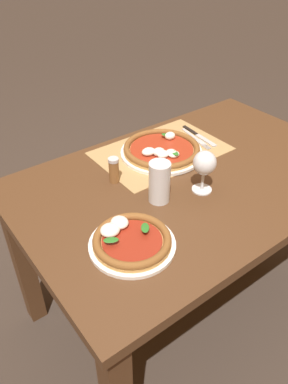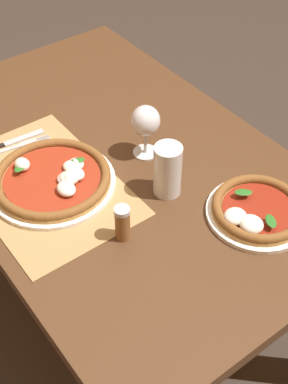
{
  "view_description": "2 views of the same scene",
  "coord_description": "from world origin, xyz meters",
  "px_view_note": "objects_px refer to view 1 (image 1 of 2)",
  "views": [
    {
      "loc": [
        0.84,
        0.81,
        1.52
      ],
      "look_at": [
        0.24,
        0.02,
        0.78
      ],
      "focal_mm": 35.0,
      "sensor_mm": 36.0,
      "label": 1
    },
    {
      "loc": [
        0.96,
        -0.6,
        1.71
      ],
      "look_at": [
        0.22,
        -0.05,
        0.81
      ],
      "focal_mm": 50.0,
      "sensor_mm": 36.0,
      "label": 2
    }
  ],
  "objects_px": {
    "pepper_shaker": "(114,170)",
    "pizza_near": "(161,150)",
    "wine_glass": "(204,165)",
    "knife": "(199,136)",
    "pint_glass": "(159,183)",
    "fork": "(196,139)",
    "pizza_far": "(131,240)"
  },
  "relations": [
    {
      "from": "pepper_shaker",
      "to": "pizza_near",
      "type": "bearing_deg",
      "value": -170.52
    },
    {
      "from": "wine_glass",
      "to": "knife",
      "type": "distance_m",
      "value": 0.4
    },
    {
      "from": "pizza_near",
      "to": "pint_glass",
      "type": "distance_m",
      "value": 0.3
    },
    {
      "from": "fork",
      "to": "pizza_near",
      "type": "bearing_deg",
      "value": 2.24
    },
    {
      "from": "pizza_near",
      "to": "fork",
      "type": "xyz_separation_m",
      "value": [
        -0.2,
        -0.01,
        -0.02
      ]
    },
    {
      "from": "pizza_near",
      "to": "knife",
      "type": "distance_m",
      "value": 0.23
    },
    {
      "from": "knife",
      "to": "pepper_shaker",
      "type": "relative_size",
      "value": 2.22
    },
    {
      "from": "pizza_near",
      "to": "pepper_shaker",
      "type": "relative_size",
      "value": 3.4
    },
    {
      "from": "pizza_far",
      "to": "pepper_shaker",
      "type": "xyz_separation_m",
      "value": [
        -0.14,
        -0.3,
        0.03
      ]
    },
    {
      "from": "pizza_far",
      "to": "knife",
      "type": "bearing_deg",
      "value": -149.66
    },
    {
      "from": "knife",
      "to": "pepper_shaker",
      "type": "bearing_deg",
      "value": 7.24
    },
    {
      "from": "wine_glass",
      "to": "fork",
      "type": "bearing_deg",
      "value": -130.13
    },
    {
      "from": "pizza_near",
      "to": "knife",
      "type": "relative_size",
      "value": 1.53
    },
    {
      "from": "pint_glass",
      "to": "pepper_shaker",
      "type": "xyz_separation_m",
      "value": [
        0.06,
        -0.18,
        -0.02
      ]
    },
    {
      "from": "pepper_shaker",
      "to": "pint_glass",
      "type": "bearing_deg",
      "value": 108.47
    },
    {
      "from": "pizza_far",
      "to": "pint_glass",
      "type": "xyz_separation_m",
      "value": [
        -0.2,
        -0.12,
        0.05
      ]
    },
    {
      "from": "pizza_far",
      "to": "pint_glass",
      "type": "bearing_deg",
      "value": -149.19
    },
    {
      "from": "pizza_far",
      "to": "pepper_shaker",
      "type": "relative_size",
      "value": 2.63
    },
    {
      "from": "wine_glass",
      "to": "fork",
      "type": "distance_m",
      "value": 0.38
    },
    {
      "from": "pizza_near",
      "to": "fork",
      "type": "distance_m",
      "value": 0.2
    },
    {
      "from": "pizza_far",
      "to": "wine_glass",
      "type": "xyz_separation_m",
      "value": [
        -0.36,
        -0.07,
        0.09
      ]
    },
    {
      "from": "pizza_near",
      "to": "wine_glass",
      "type": "relative_size",
      "value": 2.13
    },
    {
      "from": "wine_glass",
      "to": "pepper_shaker",
      "type": "xyz_separation_m",
      "value": [
        0.22,
        -0.23,
        -0.06
      ]
    },
    {
      "from": "pizza_near",
      "to": "knife",
      "type": "height_order",
      "value": "pizza_near"
    },
    {
      "from": "wine_glass",
      "to": "knife",
      "type": "xyz_separation_m",
      "value": [
        -0.26,
        -0.29,
        -0.1
      ]
    },
    {
      "from": "pint_glass",
      "to": "wine_glass",
      "type": "bearing_deg",
      "value": 163.02
    },
    {
      "from": "pepper_shaker",
      "to": "wine_glass",
      "type": "bearing_deg",
      "value": 133.27
    },
    {
      "from": "wine_glass",
      "to": "knife",
      "type": "height_order",
      "value": "wine_glass"
    },
    {
      "from": "pizza_far",
      "to": "wine_glass",
      "type": "height_order",
      "value": "wine_glass"
    },
    {
      "from": "fork",
      "to": "pepper_shaker",
      "type": "distance_m",
      "value": 0.46
    },
    {
      "from": "pint_glass",
      "to": "fork",
      "type": "bearing_deg",
      "value": -149.29
    },
    {
      "from": "knife",
      "to": "pint_glass",
      "type": "bearing_deg",
      "value": 30.11
    }
  ]
}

